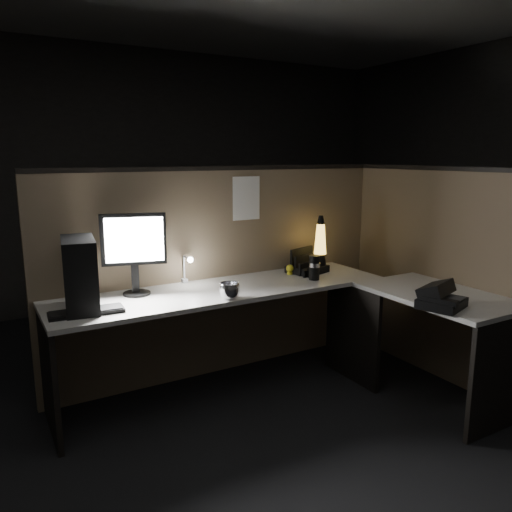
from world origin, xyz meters
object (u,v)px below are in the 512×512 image
pc_tower (80,274)px  desk_phone (439,297)px  keyboard (87,312)px  monitor (134,246)px  lava_lamp (320,248)px

pc_tower → desk_phone: (1.82, -1.01, -0.15)m
pc_tower → desk_phone: size_ratio=1.32×
keyboard → desk_phone: 2.03m
pc_tower → keyboard: bearing=-80.6°
monitor → desk_phone: 1.88m
keyboard → desk_phone: size_ratio=1.29×
keyboard → lava_lamp: size_ratio=0.95×
lava_lamp → desk_phone: (0.05, -1.09, -0.12)m
desk_phone → pc_tower: bearing=131.8°
pc_tower → lava_lamp: bearing=11.0°
lava_lamp → pc_tower: bearing=-177.4°
pc_tower → lava_lamp: (1.78, 0.08, -0.03)m
monitor → pc_tower: bearing=-142.2°
monitor → desk_phone: monitor is taller
pc_tower → monitor: bearing=30.9°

